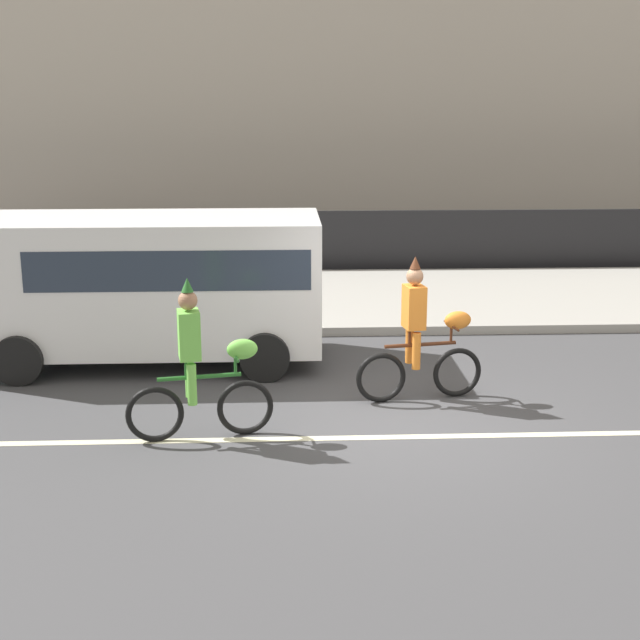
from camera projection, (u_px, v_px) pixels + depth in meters
name	position (u px, v px, depth m)	size (l,w,h in m)	color
ground_plane	(398.00, 422.00, 10.94)	(80.00, 80.00, 0.00)	#424244
road_centre_line	(404.00, 437.00, 10.45)	(36.00, 0.14, 0.01)	beige
sidewalk_curb	(354.00, 298.00, 17.21)	(60.00, 5.00, 0.15)	#9E9B93
fence_line	(344.00, 242.00, 19.87)	(40.00, 0.08, 1.40)	black
building_backdrop	(434.00, 91.00, 27.53)	(28.00, 8.00, 7.95)	#B2A899
parade_cyclist_lime	(200.00, 369.00, 10.23)	(1.70, 0.54, 1.92)	black
parade_cyclist_orange	(422.00, 338.00, 11.55)	(1.71, 0.53, 1.92)	black
parked_van_white	(154.00, 278.00, 13.09)	(5.00, 2.22, 2.18)	white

